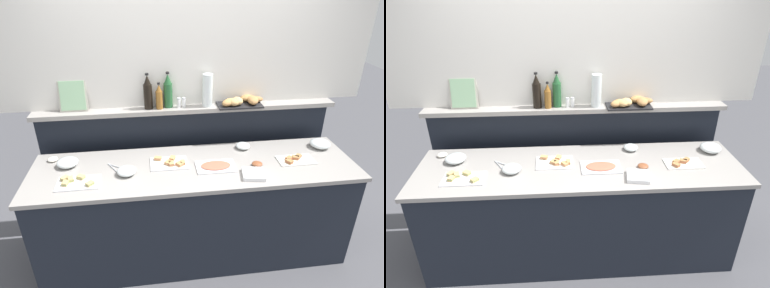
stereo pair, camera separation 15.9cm
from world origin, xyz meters
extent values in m
plane|color=#4C4C51|center=(0.00, 0.60, 0.00)|extent=(12.00, 12.00, 0.00)
cube|color=black|center=(0.00, 0.00, 0.45)|extent=(2.62, 0.69, 0.89)
cube|color=gray|center=(0.00, 0.00, 0.91)|extent=(2.66, 0.73, 0.03)
cube|color=black|center=(0.00, 0.54, 0.61)|extent=(2.71, 0.08, 1.23)
cube|color=gray|center=(0.00, 0.49, 1.25)|extent=(2.71, 0.22, 0.04)
cube|color=white|center=(0.00, 0.56, 1.93)|extent=(3.31, 0.08, 1.33)
cube|color=silver|center=(-0.91, -0.14, 0.93)|extent=(0.32, 0.19, 0.01)
cube|color=tan|center=(-0.96, -0.10, 0.94)|extent=(0.06, 0.07, 0.01)
cube|color=#66994C|center=(-0.96, -0.10, 0.95)|extent=(0.06, 0.07, 0.01)
cube|color=tan|center=(-0.96, -0.10, 0.96)|extent=(0.06, 0.07, 0.01)
cube|color=tan|center=(-0.89, -0.08, 0.94)|extent=(0.07, 0.06, 0.01)
cube|color=#66994C|center=(-0.89, -0.08, 0.95)|extent=(0.07, 0.06, 0.01)
cube|color=tan|center=(-0.89, -0.08, 0.96)|extent=(0.07, 0.06, 0.01)
cube|color=tan|center=(-0.99, -0.15, 0.94)|extent=(0.05, 0.06, 0.01)
cube|color=#66994C|center=(-0.99, -0.15, 0.95)|extent=(0.05, 0.06, 0.01)
cube|color=tan|center=(-0.99, -0.15, 0.96)|extent=(0.05, 0.06, 0.01)
cube|color=tan|center=(-1.01, -0.09, 0.94)|extent=(0.07, 0.07, 0.01)
cube|color=#66994C|center=(-1.01, -0.09, 0.95)|extent=(0.07, 0.07, 0.01)
cube|color=tan|center=(-1.01, -0.09, 0.96)|extent=(0.07, 0.07, 0.01)
cube|color=tan|center=(-0.81, -0.18, 0.94)|extent=(0.07, 0.07, 0.01)
cube|color=#66994C|center=(-0.81, -0.18, 0.95)|extent=(0.07, 0.07, 0.01)
cube|color=tan|center=(-0.81, -0.18, 0.96)|extent=(0.07, 0.07, 0.01)
cube|color=white|center=(0.85, -0.03, 0.93)|extent=(0.31, 0.17, 0.01)
cube|color=#AD7A47|center=(0.85, -0.02, 0.94)|extent=(0.07, 0.06, 0.01)
cube|color=#B24738|center=(0.85, -0.02, 0.95)|extent=(0.07, 0.06, 0.01)
cube|color=#AD7A47|center=(0.85, -0.02, 0.96)|extent=(0.07, 0.06, 0.01)
cube|color=#AD7A47|center=(0.77, -0.07, 0.94)|extent=(0.06, 0.07, 0.01)
cube|color=#B24738|center=(0.77, -0.07, 0.95)|extent=(0.06, 0.07, 0.01)
cube|color=#AD7A47|center=(0.77, -0.07, 0.96)|extent=(0.06, 0.07, 0.01)
cube|color=#AD7A47|center=(0.79, -0.02, 0.94)|extent=(0.07, 0.06, 0.01)
cube|color=#B24738|center=(0.79, -0.02, 0.95)|extent=(0.07, 0.06, 0.01)
cube|color=#AD7A47|center=(0.79, -0.02, 0.96)|extent=(0.07, 0.06, 0.01)
cube|color=#AD7A47|center=(0.88, 0.00, 0.94)|extent=(0.07, 0.07, 0.01)
cube|color=#B24738|center=(0.88, 0.00, 0.95)|extent=(0.07, 0.07, 0.01)
cube|color=#AD7A47|center=(0.88, 0.00, 0.96)|extent=(0.07, 0.07, 0.01)
cube|color=white|center=(-0.21, 0.06, 0.93)|extent=(0.30, 0.21, 0.01)
cube|color=tan|center=(-0.13, 0.01, 0.94)|extent=(0.07, 0.07, 0.01)
cube|color=#D1664C|center=(-0.13, 0.01, 0.95)|extent=(0.07, 0.07, 0.01)
cube|color=tan|center=(-0.13, 0.01, 0.96)|extent=(0.07, 0.07, 0.01)
cube|color=tan|center=(-0.22, 0.05, 0.94)|extent=(0.07, 0.07, 0.01)
cube|color=#D1664C|center=(-0.22, 0.05, 0.95)|extent=(0.07, 0.07, 0.01)
cube|color=tan|center=(-0.22, 0.05, 0.96)|extent=(0.07, 0.07, 0.01)
cube|color=tan|center=(-0.10, 0.03, 0.94)|extent=(0.04, 0.06, 0.01)
cube|color=#D1664C|center=(-0.10, 0.03, 0.95)|extent=(0.04, 0.06, 0.01)
cube|color=tan|center=(-0.10, 0.03, 0.96)|extent=(0.04, 0.06, 0.01)
cube|color=tan|center=(-0.30, 0.12, 0.94)|extent=(0.07, 0.06, 0.01)
cube|color=#D1664C|center=(-0.30, 0.12, 0.95)|extent=(0.07, 0.06, 0.01)
cube|color=tan|center=(-0.30, 0.12, 0.96)|extent=(0.07, 0.06, 0.01)
cube|color=tan|center=(-0.18, 0.11, 0.94)|extent=(0.06, 0.07, 0.01)
cube|color=#D1664C|center=(-0.18, 0.11, 0.95)|extent=(0.06, 0.07, 0.01)
cube|color=tan|center=(-0.18, 0.11, 0.96)|extent=(0.06, 0.07, 0.01)
cube|color=tan|center=(-0.19, 0.02, 0.94)|extent=(0.04, 0.06, 0.01)
cube|color=#D1664C|center=(-0.19, 0.02, 0.95)|extent=(0.04, 0.06, 0.01)
cube|color=tan|center=(-0.19, 0.02, 0.96)|extent=(0.04, 0.06, 0.01)
cube|color=silver|center=(0.16, -0.04, 0.93)|extent=(0.32, 0.21, 0.01)
ellipsoid|color=#D1664C|center=(0.16, -0.04, 0.94)|extent=(0.24, 0.14, 0.01)
ellipsoid|color=silver|center=(0.47, 0.25, 0.95)|extent=(0.13, 0.13, 0.05)
ellipsoid|color=#599959|center=(0.47, 0.25, 0.94)|extent=(0.10, 0.10, 0.03)
ellipsoid|color=silver|center=(-1.03, 0.14, 0.96)|extent=(0.17, 0.17, 0.07)
ellipsoid|color=#E5CC66|center=(-1.03, 0.14, 0.95)|extent=(0.13, 0.13, 0.04)
ellipsoid|color=silver|center=(-0.55, -0.05, 0.96)|extent=(0.15, 0.15, 0.06)
ellipsoid|color=#F28C4C|center=(-0.55, -0.05, 0.95)|extent=(0.12, 0.12, 0.04)
ellipsoid|color=silver|center=(1.16, 0.17, 0.96)|extent=(0.18, 0.18, 0.07)
ellipsoid|color=#F28C4C|center=(1.16, 0.17, 0.95)|extent=(0.14, 0.14, 0.04)
ellipsoid|color=silver|center=(-1.17, 0.24, 0.94)|extent=(0.09, 0.09, 0.03)
ellipsoid|color=brown|center=(0.50, -0.06, 0.94)|extent=(0.09, 0.09, 0.03)
cylinder|color=#B7BABF|center=(-0.63, 0.06, 0.93)|extent=(0.15, 0.11, 0.01)
cylinder|color=#B7BABF|center=(-0.66, 0.04, 0.93)|extent=(0.10, 0.16, 0.01)
sphere|color=#B7BABF|center=(-0.71, 0.11, 0.93)|extent=(0.01, 0.01, 0.01)
cube|color=white|center=(0.43, -0.21, 0.94)|extent=(0.20, 0.20, 0.03)
cylinder|color=black|center=(-0.35, 0.47, 1.37)|extent=(0.08, 0.08, 0.22)
cone|color=black|center=(-0.35, 0.47, 1.52)|extent=(0.06, 0.06, 0.08)
cylinder|color=black|center=(-0.35, 0.47, 1.57)|extent=(0.03, 0.03, 0.02)
cylinder|color=#23562D|center=(-0.17, 0.49, 1.37)|extent=(0.08, 0.08, 0.22)
cone|color=#23562D|center=(-0.17, 0.49, 1.52)|extent=(0.06, 0.06, 0.08)
cylinder|color=black|center=(-0.17, 0.49, 1.57)|extent=(0.03, 0.03, 0.02)
cylinder|color=#8E5B23|center=(-0.25, 0.45, 1.35)|extent=(0.06, 0.06, 0.16)
cone|color=#8E5B23|center=(-0.25, 0.45, 1.46)|extent=(0.05, 0.05, 0.06)
cylinder|color=black|center=(-0.25, 0.45, 1.49)|extent=(0.02, 0.02, 0.02)
cylinder|color=white|center=(-0.08, 0.46, 1.30)|extent=(0.03, 0.03, 0.08)
cylinder|color=#B7BABF|center=(-0.08, 0.46, 1.35)|extent=(0.03, 0.03, 0.01)
cylinder|color=white|center=(-0.04, 0.46, 1.30)|extent=(0.03, 0.03, 0.08)
cylinder|color=#B7BABF|center=(-0.04, 0.46, 1.35)|extent=(0.03, 0.03, 0.01)
cube|color=black|center=(0.46, 0.46, 1.27)|extent=(0.40, 0.26, 0.02)
ellipsoid|color=#B7844C|center=(0.55, 0.49, 1.31)|extent=(0.14, 0.11, 0.06)
ellipsoid|color=#AD7A47|center=(0.61, 0.46, 1.31)|extent=(0.16, 0.10, 0.06)
ellipsoid|color=tan|center=(0.39, 0.41, 1.31)|extent=(0.15, 0.16, 0.06)
ellipsoid|color=#B7844C|center=(0.35, 0.40, 1.31)|extent=(0.15, 0.15, 0.06)
ellipsoid|color=tan|center=(0.44, 0.42, 1.32)|extent=(0.11, 0.13, 0.07)
ellipsoid|color=#AD7A47|center=(0.58, 0.42, 1.32)|extent=(0.12, 0.17, 0.07)
cube|color=#B2AD9E|center=(-0.99, 0.50, 1.40)|extent=(0.24, 0.07, 0.27)
cube|color=#8CB78C|center=(-0.99, 0.50, 1.40)|extent=(0.21, 0.06, 0.24)
cylinder|color=silver|center=(0.17, 0.46, 1.41)|extent=(0.09, 0.09, 0.29)
camera|label=1|loc=(-0.33, -2.29, 2.33)|focal=30.95mm
camera|label=2|loc=(-0.18, -2.31, 2.33)|focal=30.95mm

